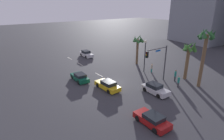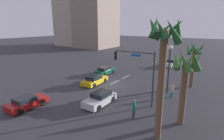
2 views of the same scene
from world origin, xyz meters
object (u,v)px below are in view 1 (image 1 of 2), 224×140
object	(u,v)px
car_1	(108,85)
car_3	(152,120)
pedestrian_1	(178,81)
pedestrian_2	(175,75)
car_2	(86,54)
car_4	(80,77)
traffic_signal	(159,59)
palm_tree_2	(138,43)
palm_tree_0	(206,45)
pedestrian_0	(152,68)
streetlamp	(145,50)
palm_tree_1	(189,53)
car_0	(155,89)

from	to	relation	value
car_1	car_3	xyz separation A→B (m)	(10.05, -1.06, -0.03)
pedestrian_1	pedestrian_2	world-z (taller)	pedestrian_2
car_2	car_4	xyz separation A→B (m)	(12.78, -8.04, -0.07)
car_3	traffic_signal	world-z (taller)	traffic_signal
palm_tree_2	palm_tree_0	bearing A→B (deg)	0.49
traffic_signal	pedestrian_0	world-z (taller)	traffic_signal
car_3	pedestrian_0	size ratio (longest dim) A/B	2.48
pedestrian_0	pedestrian_2	bearing A→B (deg)	0.61
pedestrian_1	car_2	bearing A→B (deg)	-172.25
traffic_signal	palm_tree_2	world-z (taller)	palm_tree_2
pedestrian_1	car_4	bearing A→B (deg)	-134.84
streetlamp	palm_tree_0	xyz separation A→B (m)	(9.84, 2.24, 2.35)
car_3	pedestrian_0	distance (m)	16.45
car_1	traffic_signal	bearing A→B (deg)	72.64
pedestrian_1	palm_tree_1	xyz separation A→B (m)	(-1.37, 3.94, 3.66)
traffic_signal	streetlamp	size ratio (longest dim) A/B	0.97
pedestrian_2	palm_tree_0	size ratio (longest dim) A/B	0.21
pedestrian_0	palm_tree_1	bearing A→B (deg)	22.43
traffic_signal	palm_tree_2	size ratio (longest dim) A/B	0.92
car_2	streetlamp	world-z (taller)	streetlamp
car_3	car_4	bearing A→B (deg)	-176.55
car_2	car_3	xyz separation A→B (m)	(28.26, -7.11, -0.08)
traffic_signal	car_4	bearing A→B (deg)	-128.09
car_3	car_4	xyz separation A→B (m)	(-15.48, -0.93, 0.01)
traffic_signal	palm_tree_1	bearing A→B (deg)	69.49
traffic_signal	pedestrian_1	xyz separation A→B (m)	(3.26, 1.12, -3.07)
car_1	pedestrian_1	size ratio (longest dim) A/B	2.50
palm_tree_0	palm_tree_1	distance (m)	3.79
pedestrian_1	palm_tree_0	distance (m)	6.59
car_1	traffic_signal	xyz separation A→B (m)	(2.56, 8.19, 3.42)
pedestrian_0	pedestrian_1	size ratio (longest dim) A/B	0.91
pedestrian_2	palm_tree_0	distance (m)	6.73
car_2	palm_tree_0	distance (m)	27.12
pedestrian_2	car_4	bearing A→B (deg)	-126.07
palm_tree_2	car_0	bearing A→B (deg)	-31.86
streetlamp	car_1	bearing A→B (deg)	-76.90
car_4	pedestrian_2	size ratio (longest dim) A/B	2.22
streetlamp	pedestrian_1	xyz separation A→B (m)	(8.15, -0.70, -3.31)
car_1	palm_tree_2	size ratio (longest dim) A/B	0.71
car_0	car_3	xyz separation A→B (m)	(4.92, -5.92, -0.06)
car_3	pedestrian_2	world-z (taller)	pedestrian_2
pedestrian_1	car_3	bearing A→B (deg)	-67.84
traffic_signal	palm_tree_0	world-z (taller)	palm_tree_0
car_2	palm_tree_1	xyz separation A→B (m)	(22.66, 7.20, 3.97)
car_1	streetlamp	bearing A→B (deg)	103.10
palm_tree_0	traffic_signal	bearing A→B (deg)	-140.70
car_2	palm_tree_1	bearing A→B (deg)	17.64
car_0	streetlamp	distance (m)	9.77
palm_tree_0	palm_tree_1	world-z (taller)	palm_tree_0
streetlamp	pedestrian_2	xyz separation A→B (m)	(6.34, 0.95, -3.25)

